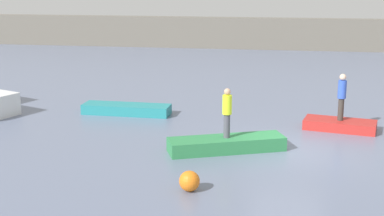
{
  "coord_description": "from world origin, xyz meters",
  "views": [
    {
      "loc": [
        -0.28,
        -18.41,
        5.88
      ],
      "look_at": [
        -3.75,
        2.27,
        0.82
      ],
      "focal_mm": 51.69,
      "sensor_mm": 36.0,
      "label": 1
    }
  ],
  "objects_px": {
    "rowboat_red": "(340,125)",
    "person_hiviz_shirt": "(227,111)",
    "mooring_buoy": "(189,181)",
    "rowboat_green": "(227,144)",
    "rowboat_teal": "(127,109)",
    "person_blue_shirt": "(342,94)"
  },
  "relations": [
    {
      "from": "rowboat_red",
      "to": "person_hiviz_shirt",
      "type": "distance_m",
      "value": 5.45
    },
    {
      "from": "rowboat_red",
      "to": "person_blue_shirt",
      "type": "height_order",
      "value": "person_blue_shirt"
    },
    {
      "from": "person_blue_shirt",
      "to": "mooring_buoy",
      "type": "relative_size",
      "value": 3.12
    },
    {
      "from": "rowboat_teal",
      "to": "mooring_buoy",
      "type": "xyz_separation_m",
      "value": [
        4.19,
        -8.22,
        0.08
      ]
    },
    {
      "from": "rowboat_green",
      "to": "mooring_buoy",
      "type": "height_order",
      "value": "mooring_buoy"
    },
    {
      "from": "rowboat_green",
      "to": "person_hiviz_shirt",
      "type": "bearing_deg",
      "value": -112.4
    },
    {
      "from": "rowboat_teal",
      "to": "person_blue_shirt",
      "type": "bearing_deg",
      "value": -5.39
    },
    {
      "from": "person_hiviz_shirt",
      "to": "rowboat_red",
      "type": "bearing_deg",
      "value": 39.74
    },
    {
      "from": "mooring_buoy",
      "to": "rowboat_green",
      "type": "bearing_deg",
      "value": 80.43
    },
    {
      "from": "person_hiviz_shirt",
      "to": "person_blue_shirt",
      "type": "bearing_deg",
      "value": 39.74
    },
    {
      "from": "person_blue_shirt",
      "to": "mooring_buoy",
      "type": "distance_m",
      "value": 8.66
    },
    {
      "from": "rowboat_red",
      "to": "rowboat_teal",
      "type": "bearing_deg",
      "value": -175.18
    },
    {
      "from": "mooring_buoy",
      "to": "person_hiviz_shirt",
      "type": "bearing_deg",
      "value": 80.43
    },
    {
      "from": "rowboat_red",
      "to": "person_hiviz_shirt",
      "type": "relative_size",
      "value": 1.59
    },
    {
      "from": "rowboat_teal",
      "to": "rowboat_red",
      "type": "relative_size",
      "value": 1.4
    },
    {
      "from": "rowboat_red",
      "to": "mooring_buoy",
      "type": "xyz_separation_m",
      "value": [
        -4.72,
        -7.18,
        0.1
      ]
    },
    {
      "from": "rowboat_teal",
      "to": "person_hiviz_shirt",
      "type": "xyz_separation_m",
      "value": [
        4.83,
        -4.44,
        1.21
      ]
    },
    {
      "from": "rowboat_red",
      "to": "person_blue_shirt",
      "type": "bearing_deg",
      "value": 11.5
    },
    {
      "from": "rowboat_green",
      "to": "rowboat_red",
      "type": "height_order",
      "value": "rowboat_green"
    },
    {
      "from": "rowboat_green",
      "to": "mooring_buoy",
      "type": "xyz_separation_m",
      "value": [
        -0.64,
        -3.78,
        0.05
      ]
    },
    {
      "from": "rowboat_red",
      "to": "person_hiviz_shirt",
      "type": "xyz_separation_m",
      "value": [
        -4.08,
        -3.39,
        1.24
      ]
    },
    {
      "from": "rowboat_red",
      "to": "person_hiviz_shirt",
      "type": "bearing_deg",
      "value": -128.76
    }
  ]
}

